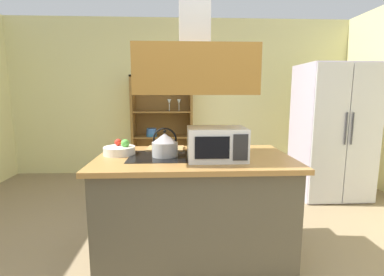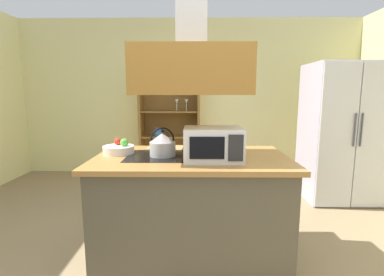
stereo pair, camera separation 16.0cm
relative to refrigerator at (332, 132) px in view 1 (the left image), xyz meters
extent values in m
plane|color=#857153|center=(-2.05, -1.65, -0.91)|extent=(7.80, 7.80, 0.00)
cube|color=beige|center=(-2.05, 1.35, 0.44)|extent=(6.00, 0.12, 2.70)
cube|color=#4D4637|center=(-1.98, -1.40, -0.48)|extent=(1.55, 0.87, 0.86)
cube|color=olive|center=(-1.98, -1.40, -0.03)|extent=(1.63, 0.95, 0.04)
cube|color=black|center=(-2.22, -1.40, -0.01)|extent=(0.60, 0.48, 0.00)
cube|color=#9E6B29|center=(-1.98, -1.40, 0.69)|extent=(0.90, 0.70, 0.36)
cube|color=#BCAFC5|center=(0.00, 0.01, 0.00)|extent=(0.90, 0.72, 1.81)
cube|color=#B9B9C1|center=(-0.22, -0.36, 0.00)|extent=(0.44, 0.03, 1.77)
cube|color=#B9B8C0|center=(0.23, -0.36, 0.00)|extent=(0.44, 0.03, 1.77)
cylinder|color=#4C4C51|center=(-0.04, -0.39, 0.09)|extent=(0.02, 0.02, 0.40)
cylinder|color=#4C4C51|center=(0.04, -0.39, 0.09)|extent=(0.02, 0.02, 0.40)
cube|color=brown|center=(-2.88, 1.09, -0.05)|extent=(0.04, 0.40, 1.72)
cube|color=brown|center=(-1.89, 1.09, -0.05)|extent=(0.04, 0.40, 1.72)
cube|color=brown|center=(-2.38, 1.09, 0.80)|extent=(1.03, 0.40, 0.03)
cube|color=brown|center=(-2.38, 1.09, -0.87)|extent=(1.03, 0.40, 0.08)
cube|color=brown|center=(-2.38, 1.28, -0.05)|extent=(1.03, 0.02, 1.72)
cube|color=brown|center=(-2.38, 1.09, -0.22)|extent=(0.95, 0.36, 0.02)
cube|color=brown|center=(-2.38, 1.09, 0.21)|extent=(0.95, 0.36, 0.02)
cylinder|color=teal|center=(-2.57, 1.04, -0.18)|extent=(0.18, 0.18, 0.05)
cylinder|color=#3A67A9|center=(-2.57, 1.04, -0.14)|extent=(0.17, 0.17, 0.05)
cylinder|color=#365FA2|center=(-2.57, 1.04, -0.09)|extent=(0.16, 0.16, 0.05)
cylinder|color=silver|center=(-2.26, 1.05, 0.28)|extent=(0.01, 0.01, 0.12)
cone|color=silver|center=(-2.26, 1.05, 0.38)|extent=(0.07, 0.07, 0.08)
cylinder|color=silver|center=(-2.09, 1.05, 0.28)|extent=(0.01, 0.01, 0.12)
cone|color=silver|center=(-2.09, 1.05, 0.38)|extent=(0.07, 0.07, 0.08)
cylinder|color=#B2B4B8|center=(-2.22, -1.40, 0.06)|extent=(0.22, 0.22, 0.12)
cone|color=#B5B7C3|center=(-2.22, -1.40, 0.15)|extent=(0.21, 0.21, 0.08)
sphere|color=black|center=(-2.22, -1.40, 0.21)|extent=(0.03, 0.03, 0.03)
torus|color=black|center=(-2.22, -1.40, 0.14)|extent=(0.20, 0.02, 0.20)
cube|color=#AE854E|center=(-2.23, -1.10, 0.00)|extent=(0.36, 0.26, 0.02)
cube|color=silver|center=(-1.80, -1.53, 0.12)|extent=(0.46, 0.34, 0.26)
cube|color=black|center=(-1.86, -1.70, 0.12)|extent=(0.26, 0.01, 0.17)
cube|color=#262628|center=(-1.65, -1.70, 0.12)|extent=(0.11, 0.01, 0.20)
cylinder|color=silver|center=(-1.96, -1.24, 0.00)|extent=(0.06, 0.06, 0.01)
cylinder|color=silver|center=(-1.96, -1.24, 0.05)|extent=(0.01, 0.01, 0.11)
cone|color=silver|center=(-1.96, -1.24, 0.15)|extent=(0.08, 0.08, 0.09)
cylinder|color=silver|center=(-2.62, -1.31, 0.03)|extent=(0.27, 0.27, 0.07)
sphere|color=#52AF41|center=(-2.57, -1.31, 0.09)|extent=(0.07, 0.07, 0.07)
sphere|color=red|center=(-2.64, -1.25, 0.09)|extent=(0.06, 0.06, 0.06)
camera|label=1|loc=(-2.11, -3.72, 0.52)|focal=26.21mm
camera|label=2|loc=(-1.95, -3.72, 0.52)|focal=26.21mm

